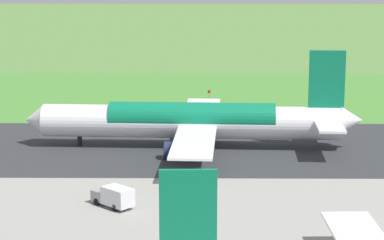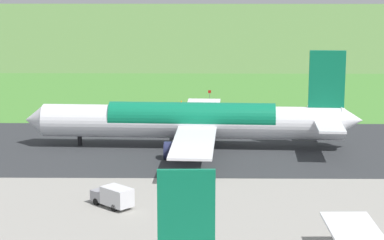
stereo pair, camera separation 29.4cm
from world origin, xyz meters
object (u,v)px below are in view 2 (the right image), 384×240
(traffic_cone_orange, at_px, (181,101))
(airliner_main, at_px, (194,121))
(no_stopping_sign, at_px, (210,95))
(service_truck_baggage, at_px, (113,196))

(traffic_cone_orange, bearing_deg, airliner_main, 94.57)
(airliner_main, xyz_separation_m, no_stopping_sign, (-2.86, -40.29, -2.91))
(airliner_main, xyz_separation_m, traffic_cone_orange, (3.11, -38.98, -4.08))
(airliner_main, relative_size, traffic_cone_orange, 98.39)
(airliner_main, bearing_deg, traffic_cone_orange, -85.43)
(no_stopping_sign, bearing_deg, traffic_cone_orange, 12.40)
(service_truck_baggage, bearing_deg, traffic_cone_orange, -95.34)
(service_truck_baggage, bearing_deg, airliner_main, -107.58)
(service_truck_baggage, relative_size, traffic_cone_orange, 10.48)
(airliner_main, distance_m, traffic_cone_orange, 39.32)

